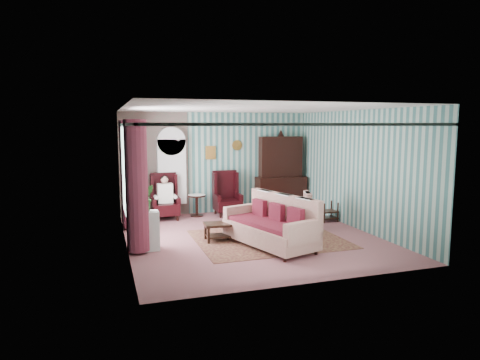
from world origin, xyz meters
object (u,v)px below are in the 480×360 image
object	(u,v)px
nest_table	(328,211)
plant_stand	(145,231)
seated_woman	(165,198)
round_side_table	(197,206)
floral_armchair	(296,211)
wingback_right	(227,193)
coffee_table	(224,232)
dresser_hutch	(281,171)
bookcase	(172,176)
sofa	(269,226)
wingback_left	(165,197)

from	to	relation	value
nest_table	plant_stand	size ratio (longest dim) A/B	0.68
seated_woman	plant_stand	distance (m)	2.87
plant_stand	round_side_table	bearing A→B (deg)	59.62
nest_table	floral_armchair	distance (m)	1.34
wingback_right	coffee_table	world-z (taller)	wingback_right
coffee_table	dresser_hutch	bearing A→B (deg)	47.49
coffee_table	floral_armchair	bearing A→B (deg)	12.39
bookcase	round_side_table	xyz separation A→B (m)	(0.65, -0.24, -0.82)
seated_woman	round_side_table	size ratio (longest dim) A/B	1.97
wingback_right	seated_woman	xyz separation A→B (m)	(-1.75, 0.00, -0.04)
bookcase	dresser_hutch	distance (m)	3.25
round_side_table	sofa	distance (m)	3.53
dresser_hutch	bookcase	bearing A→B (deg)	177.89
coffee_table	nest_table	bearing A→B (deg)	17.44
wingback_left	plant_stand	xyz separation A→B (m)	(-0.80, -2.75, -0.22)
seated_woman	nest_table	xyz separation A→B (m)	(4.07, -1.55, -0.32)
wingback_right	floral_armchair	bearing A→B (deg)	-62.16
wingback_left	nest_table	xyz separation A→B (m)	(4.07, -1.55, -0.35)
bookcase	sofa	distance (m)	4.01
dresser_hutch	nest_table	world-z (taller)	dresser_hutch
wingback_left	coffee_table	distance (m)	2.73
nest_table	round_side_table	bearing A→B (deg)	151.80
wingback_right	sofa	world-z (taller)	wingback_right
round_side_table	plant_stand	world-z (taller)	plant_stand
seated_woman	floral_armchair	world-z (taller)	seated_woman
floral_armchair	coffee_table	world-z (taller)	floral_armchair
dresser_hutch	wingback_right	world-z (taller)	dresser_hutch
nest_table	plant_stand	bearing A→B (deg)	-166.16
bookcase	dresser_hutch	world-z (taller)	dresser_hutch
dresser_hutch	round_side_table	bearing A→B (deg)	-177.36
wingback_right	plant_stand	distance (m)	3.76
round_side_table	coffee_table	distance (m)	2.69
bookcase	sofa	xyz separation A→B (m)	(1.45, -3.68, -0.67)
seated_woman	coffee_table	bearing A→B (deg)	-69.95
plant_stand	sofa	size ratio (longest dim) A/B	0.37
dresser_hutch	seated_woman	distance (m)	3.56
round_side_table	plant_stand	distance (m)	3.36
wingback_left	seated_woman	distance (m)	0.04
dresser_hutch	plant_stand	bearing A→B (deg)	-144.92
sofa	coffee_table	world-z (taller)	sofa
bookcase	wingback_left	size ratio (longest dim) A/B	1.79
seated_woman	floral_armchair	size ratio (longest dim) A/B	1.27
nest_table	plant_stand	distance (m)	5.02
bookcase	nest_table	bearing A→B (deg)	-26.92
nest_table	dresser_hutch	bearing A→B (deg)	107.39
seated_woman	nest_table	size ratio (longest dim) A/B	2.19
bookcase	seated_woman	xyz separation A→B (m)	(-0.25, -0.39, -0.53)
round_side_table	coffee_table	size ratio (longest dim) A/B	0.69
bookcase	coffee_table	bearing A→B (deg)	-77.00
dresser_hutch	floral_armchair	xyz separation A→B (m)	(-0.63, -2.38, -0.72)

